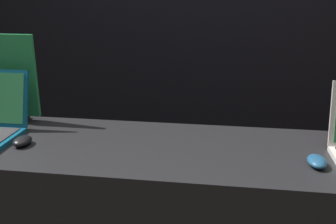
# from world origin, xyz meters

# --- Properties ---
(wall_back) EXTENTS (8.00, 0.05, 2.80)m
(wall_back) POSITION_xyz_m (0.00, 1.58, 1.40)
(wall_back) COLOR black
(wall_back) RESTS_ON ground_plane
(mouse_front) EXTENTS (0.07, 0.10, 0.04)m
(mouse_front) POSITION_xyz_m (-0.59, 0.22, 0.93)
(mouse_front) COLOR black
(mouse_front) RESTS_ON display_counter
(promo_stand_front) EXTENTS (0.32, 0.07, 0.41)m
(promo_stand_front) POSITION_xyz_m (-0.81, 0.52, 1.11)
(promo_stand_front) COLOR black
(promo_stand_front) RESTS_ON display_counter
(mouse_back) EXTENTS (0.07, 0.11, 0.04)m
(mouse_back) POSITION_xyz_m (0.56, 0.20, 0.93)
(mouse_back) COLOR navy
(mouse_back) RESTS_ON display_counter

